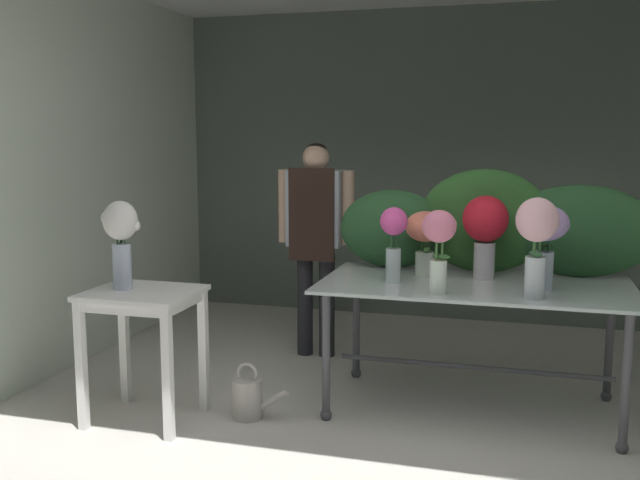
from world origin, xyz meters
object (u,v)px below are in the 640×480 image
Objects in this scene: vase_coral_snapdragons at (426,234)px; vase_white_roses_tall at (121,236)px; display_table_glass at (474,302)px; vase_blush_dahlias at (537,234)px; vase_fuchsia_anemones at (394,237)px; watering_can at (248,398)px; vase_crimson_tulips at (485,227)px; side_table_white at (143,311)px; vase_rosy_roses at (439,240)px; vase_lilac_peonies at (544,235)px; florist at (316,226)px.

vase_white_roses_tall is (-1.66, -0.84, 0.04)m from vase_coral_snapdragons.
vase_blush_dahlias reaches higher than display_table_glass.
vase_fuchsia_anemones is 1.30× the size of watering_can.
vase_white_roses_tall is at bearing -157.60° from vase_crimson_tulips.
vase_coral_snapdragons is at bearing 28.88° from side_table_white.
watering_can is (-1.62, -0.17, -1.03)m from vase_blush_dahlias.
side_table_white is (-1.85, -0.69, -0.02)m from display_table_glass.
vase_rosy_roses reaches higher than vase_coral_snapdragons.
vase_blush_dahlias reaches higher than vase_fuchsia_anemones.
side_table_white is at bearing -0.18° from vase_white_roses_tall.
vase_crimson_tulips is 2.19m from vase_white_roses_tall.
vase_fuchsia_anemones is 0.93× the size of vase_lilac_peonies.
florist is at bearing 144.58° from vase_coral_snapdragons.
vase_fuchsia_anemones is at bearing -120.78° from vase_coral_snapdragons.
vase_lilac_peonies is at bearing 14.58° from watering_can.
vase_lilac_peonies is 0.63m from vase_rosy_roses.
vase_lilac_peonies is at bearing -9.98° from display_table_glass.
vase_white_roses_tall is at bearing -165.11° from watering_can.
vase_rosy_roses is at bearing 10.34° from vase_white_roses_tall.
vase_rosy_roses is (-0.56, -0.29, -0.02)m from vase_lilac_peonies.
vase_fuchsia_anemones is 1.30m from watering_can.
vase_white_roses_tall is (-0.74, -1.49, 0.10)m from florist.
side_table_white reaches higher than watering_can.
display_table_glass is 1.48m from watering_can.
watering_can is (-1.28, -0.50, -0.56)m from display_table_glass.
vase_coral_snapdragons is at bearing 26.98° from vase_white_roses_tall.
vase_fuchsia_anemones is at bearing 140.15° from vase_rosy_roses.
side_table_white is at bearing -112.43° from florist.
vase_lilac_peonies reaches higher than vase_rosy_roses.
vase_fuchsia_anemones reaches higher than vase_coral_snapdragons.
watering_can is (-1.32, -0.65, -1.00)m from vase_crimson_tulips.
vase_rosy_roses is at bearing -152.72° from vase_lilac_peonies.
florist is 3.95× the size of vase_coral_snapdragons.
vase_coral_snapdragons is 0.79× the size of vase_white_roses_tall.
display_table_glass is 3.56× the size of vase_crimson_tulips.
vase_fuchsia_anemones reaches higher than display_table_glass.
watering_can is (0.58, 0.19, -0.54)m from side_table_white.
display_table_glass reaches higher than side_table_white.
vase_fuchsia_anemones is (0.76, -0.91, 0.07)m from florist.
vase_lilac_peonies is 2.45m from vase_white_roses_tall.
vase_crimson_tulips is 0.40m from vase_lilac_peonies.
side_table_white is 0.81m from watering_can.
side_table_white is 1.42× the size of vase_blush_dahlias.
side_table_white is 1.52× the size of vase_crimson_tulips.
side_table_white is 1.61× the size of vase_lilac_peonies.
vase_fuchsia_anemones reaches higher than side_table_white.
vase_rosy_roses is 0.91× the size of vase_white_roses_tall.
vase_crimson_tulips is 1.06× the size of vase_lilac_peonies.
florist is 1.58m from vase_rosy_roses.
watering_can is at bearing -153.88° from vase_crimson_tulips.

